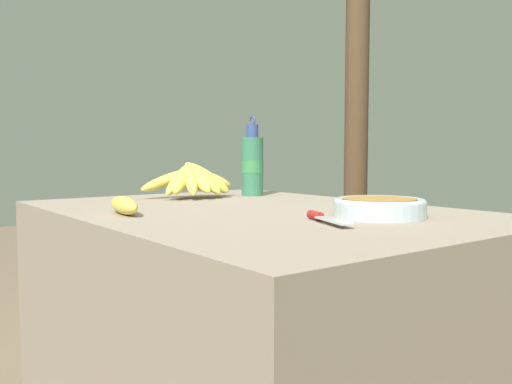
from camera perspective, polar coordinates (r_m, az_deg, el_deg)
name	(u,v)px	position (r m, az deg, el deg)	size (l,w,h in m)	color
market_counter	(256,350)	(1.52, -0.05, -16.33)	(1.27, 0.90, 0.77)	gray
banana_bunch_ripe	(193,179)	(1.79, -6.63, 1.40)	(0.19, 0.32, 0.13)	#4C381E
serving_bowl	(379,206)	(1.29, 12.87, -1.49)	(0.21, 0.21, 0.04)	silver
water_bottle	(252,165)	(1.88, -0.38, 2.90)	(0.08, 0.08, 0.28)	#337556
loose_banana_front	(124,205)	(1.36, -13.70, -1.37)	(0.19, 0.07, 0.04)	#E0C64C
knife	(322,217)	(1.18, 6.99, -2.67)	(0.18, 0.08, 0.02)	#BCBCC1
banana_bunch_green	(437,250)	(2.61, 18.56, -5.84)	(0.18, 0.29, 0.14)	#4C381E
support_post_near	(357,106)	(3.42, 10.54, 8.85)	(0.14, 0.14, 2.39)	#4C3823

